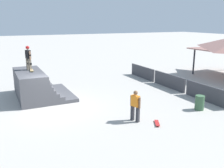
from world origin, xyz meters
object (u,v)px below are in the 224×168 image
(skateboard_on_deck, at_px, (32,70))
(bystander_walking, at_px, (135,104))
(trash_bin, at_px, (200,103))
(skateboard_on_ground, at_px, (157,123))
(skater_on_deck, at_px, (28,56))

(skateboard_on_deck, distance_m, bystander_walking, 7.64)
(trash_bin, bearing_deg, skateboard_on_ground, -78.66)
(skateboard_on_deck, bearing_deg, bystander_walking, 38.21)
(skater_on_deck, distance_m, trash_bin, 11.20)
(skateboard_on_ground, bearing_deg, skater_on_deck, -119.34)
(skateboard_on_deck, xyz_separation_m, skateboard_on_ground, (7.25, 4.83, -1.81))
(skater_on_deck, xyz_separation_m, skateboard_on_deck, (0.53, 0.08, -0.87))
(skateboard_on_deck, bearing_deg, trash_bin, 57.47)
(skateboard_on_deck, xyz_separation_m, trash_bin, (6.56, 8.27, -1.44))
(skateboard_on_deck, xyz_separation_m, bystander_walking, (6.40, 4.05, -0.97))
(skater_on_deck, distance_m, bystander_walking, 8.28)
(bystander_walking, bearing_deg, skateboard_on_ground, -155.80)
(skater_on_deck, bearing_deg, skateboard_on_deck, -10.20)
(skater_on_deck, height_order, trash_bin, skater_on_deck)
(skater_on_deck, bearing_deg, skateboard_on_ground, 13.54)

